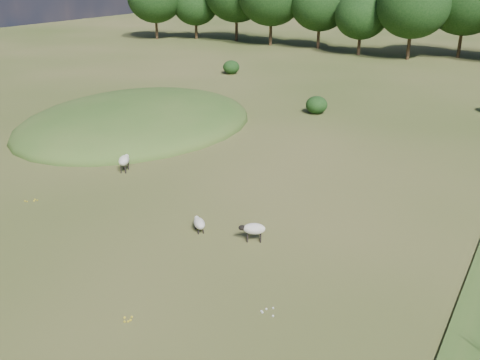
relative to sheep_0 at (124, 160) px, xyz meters
The scene contains 7 objects.
ground 17.19m from the sheep_0, 70.04° to the left, with size 160.00×160.00×0.00m, color #324C17.
mound 10.22m from the sheep_0, 127.01° to the left, with size 16.00×20.00×4.00m, color #33561E.
treeline 52.14m from the sheep_0, 84.68° to the left, with size 96.28×14.66×11.70m.
shrubs 24.51m from the sheep_0, 85.12° to the left, with size 29.19×12.85×1.50m.
sheep_0 is the anchor object (origin of this frame).
sheep_1 11.40m from the sheep_0, 18.59° to the right, with size 1.22×0.91×0.86m.
sheep_3 9.15m from the sheep_0, 26.36° to the right, with size 1.04×0.98×0.63m.
Camera 1 is at (15.16, -18.03, 11.35)m, focal length 40.00 mm.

